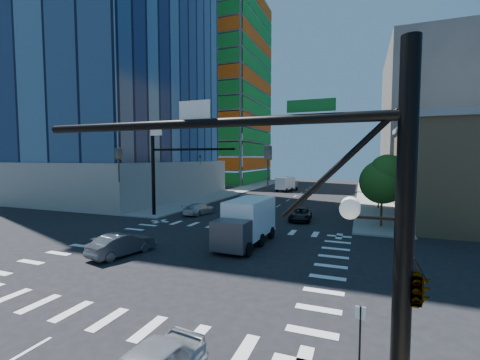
% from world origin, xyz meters
% --- Properties ---
extents(ground, '(160.00, 160.00, 0.00)m').
position_xyz_m(ground, '(0.00, 0.00, 0.00)').
color(ground, black).
rests_on(ground, ground).
extents(road_markings, '(20.00, 20.00, 0.01)m').
position_xyz_m(road_markings, '(0.00, 0.00, 0.01)').
color(road_markings, silver).
rests_on(road_markings, ground).
extents(sidewalk_ne, '(5.00, 60.00, 0.15)m').
position_xyz_m(sidewalk_ne, '(12.50, 40.00, 0.07)').
color(sidewalk_ne, gray).
rests_on(sidewalk_ne, ground).
extents(sidewalk_nw, '(5.00, 60.00, 0.15)m').
position_xyz_m(sidewalk_nw, '(-12.50, 40.00, 0.07)').
color(sidewalk_nw, gray).
rests_on(sidewalk_nw, ground).
extents(construction_building, '(25.16, 34.50, 70.60)m').
position_xyz_m(construction_building, '(-27.41, 61.93, 24.61)').
color(construction_building, slate).
rests_on(construction_building, ground).
extents(bg_building_ne, '(24.00, 30.00, 28.00)m').
position_xyz_m(bg_building_ne, '(27.00, 55.00, 14.00)').
color(bg_building_ne, '#5F5A56').
rests_on(bg_building_ne, ground).
extents(signal_mast_se, '(10.51, 2.48, 9.00)m').
position_xyz_m(signal_mast_se, '(10.60, -11.50, 5.01)').
color(signal_mast_se, black).
rests_on(signal_mast_se, sidewalk_se).
extents(signal_mast_nw, '(10.20, 0.40, 9.00)m').
position_xyz_m(signal_mast_nw, '(-10.00, 11.50, 5.49)').
color(signal_mast_nw, black).
rests_on(signal_mast_nw, sidewalk_nw).
extents(tree_south, '(4.16, 4.16, 6.82)m').
position_xyz_m(tree_south, '(12.63, 13.90, 4.69)').
color(tree_south, '#382316').
rests_on(tree_south, sidewalk_ne).
extents(tree_north, '(3.54, 3.52, 5.78)m').
position_xyz_m(tree_north, '(12.93, 25.90, 3.99)').
color(tree_north, '#382316').
rests_on(tree_north, sidewalk_ne).
extents(no_parking_sign, '(0.30, 0.06, 2.20)m').
position_xyz_m(no_parking_sign, '(10.70, -9.00, 1.38)').
color(no_parking_sign, black).
rests_on(no_parking_sign, ground).
extents(car_nb_far, '(2.59, 4.89, 1.31)m').
position_xyz_m(car_nb_far, '(4.69, 14.76, 0.66)').
color(car_nb_far, black).
rests_on(car_nb_far, ground).
extents(car_sb_near, '(2.59, 4.90, 1.35)m').
position_xyz_m(car_sb_near, '(-7.07, 14.17, 0.68)').
color(car_sb_near, silver).
rests_on(car_sb_near, ground).
extents(car_sb_mid, '(2.47, 4.37, 1.40)m').
position_xyz_m(car_sb_mid, '(-6.07, 26.33, 0.70)').
color(car_sb_mid, gray).
rests_on(car_sb_mid, ground).
extents(car_sb_cross, '(2.64, 4.89, 1.53)m').
position_xyz_m(car_sb_cross, '(-4.52, -1.75, 0.77)').
color(car_sb_cross, '#4E4F54').
rests_on(car_sb_cross, ground).
extents(box_truck_near, '(3.00, 6.60, 3.41)m').
position_xyz_m(box_truck_near, '(2.46, 3.54, 1.51)').
color(box_truck_near, black).
rests_on(box_truck_near, ground).
extents(box_truck_far, '(3.63, 5.82, 2.84)m').
position_xyz_m(box_truck_far, '(-3.06, 43.58, 1.26)').
color(box_truck_far, black).
rests_on(box_truck_far, ground).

